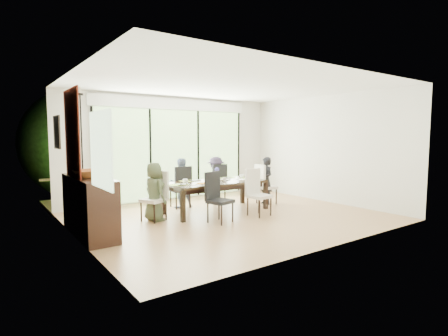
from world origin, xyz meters
TOP-DOWN VIEW (x-y plane):
  - floor at (0.00, 0.00)m, footprint 6.00×5.00m
  - ceiling at (0.00, 0.00)m, footprint 6.00×5.00m
  - wall_back at (0.00, 2.51)m, footprint 6.00×0.02m
  - wall_front at (0.00, -2.51)m, footprint 6.00×0.02m
  - wall_left at (-3.01, 0.00)m, footprint 0.02×5.00m
  - wall_right at (3.01, 0.00)m, footprint 0.02×5.00m
  - glass_doors at (0.00, 2.47)m, footprint 4.20×0.02m
  - blinds_header at (0.00, 2.46)m, footprint 4.40×0.06m
  - mullion_a at (-2.10, 2.46)m, footprint 0.05×0.04m
  - mullion_b at (-0.70, 2.46)m, footprint 0.05×0.04m
  - mullion_c at (0.70, 2.46)m, footprint 0.05×0.04m
  - mullion_d at (2.10, 2.46)m, footprint 0.05×0.04m
  - side_window at (-2.97, -1.20)m, footprint 0.02×0.90m
  - deck at (0.00, 3.40)m, footprint 6.00×1.80m
  - rail_top at (0.00, 4.20)m, footprint 6.00×0.08m
  - foliage_left at (-1.80, 5.20)m, footprint 3.20×3.20m
  - foliage_mid at (0.40, 5.80)m, footprint 4.00×4.00m
  - foliage_right at (2.20, 5.00)m, footprint 2.80×2.80m
  - foliage_far at (-0.60, 6.50)m, footprint 3.60×3.60m
  - table_top at (0.03, 0.59)m, footprint 2.17×0.99m
  - table_apron at (0.03, 0.59)m, footprint 1.99×0.81m
  - table_leg_fl at (-1.05, 0.16)m, footprint 0.08×0.08m
  - table_leg_fr at (1.11, 0.16)m, footprint 0.08×0.08m
  - table_leg_bl at (-1.05, 1.02)m, footprint 0.08×0.08m
  - table_leg_br at (1.11, 1.02)m, footprint 0.08×0.08m
  - chair_left_end at (-1.47, 0.59)m, footprint 0.55×0.55m
  - chair_right_end at (1.53, 0.59)m, footprint 0.47×0.47m
  - chair_far_left at (-0.42, 1.44)m, footprint 0.45×0.45m
  - chair_far_right at (0.58, 1.44)m, footprint 0.42×0.42m
  - chair_near_left at (-0.47, -0.28)m, footprint 0.51×0.51m
  - chair_near_right at (0.53, -0.28)m, footprint 0.45×0.45m
  - person_left_end at (-1.45, 0.59)m, footprint 0.42×0.59m
  - person_right_end at (1.51, 0.59)m, footprint 0.44×0.60m
  - person_far_left at (-0.42, 1.42)m, footprint 0.56×0.37m
  - person_far_right at (0.58, 1.42)m, footprint 0.57×0.38m
  - placemat_left at (-0.92, 0.59)m, footprint 0.40×0.29m
  - placemat_right at (0.98, 0.59)m, footprint 0.40×0.29m
  - placemat_far_l at (-0.42, 0.99)m, footprint 0.40×0.29m
  - placemat_far_r at (0.58, 0.99)m, footprint 0.40×0.29m
  - placemat_paper at (-0.52, 0.29)m, footprint 0.40×0.29m
  - tablet_far_l at (-0.32, 0.94)m, footprint 0.23×0.16m
  - tablet_far_r at (0.53, 0.94)m, footprint 0.22×0.15m
  - papers at (0.73, 0.54)m, footprint 0.27×0.20m
  - platter_base at (-0.52, 0.29)m, footprint 0.23×0.23m
  - platter_snacks at (-0.52, 0.29)m, footprint 0.18×0.18m
  - vase at (0.08, 0.64)m, footprint 0.07×0.07m
  - hyacinth_stems at (0.08, 0.64)m, footprint 0.04×0.04m
  - hyacinth_blooms at (0.08, 0.64)m, footprint 0.10×0.10m
  - laptop at (-0.82, 0.49)m, footprint 0.35×0.32m
  - cup_a at (-0.67, 0.74)m, footprint 0.16×0.16m
  - cup_b at (0.18, 0.49)m, footprint 0.12×0.12m
  - cup_c at (0.83, 0.69)m, footprint 0.12×0.12m
  - book at (0.28, 0.64)m, footprint 0.24×0.25m
  - sideboard at (-2.76, 0.31)m, footprint 0.50×1.77m
  - bowl at (-2.76, 0.21)m, footprint 0.53×0.53m
  - candlestick_base at (-2.76, 0.66)m, footprint 0.11×0.11m
  - candlestick_shaft at (-2.76, 0.66)m, footprint 0.03×0.03m
  - candlestick_pan at (-2.76, 0.66)m, footprint 0.11×0.11m
  - candle at (-2.76, 0.66)m, footprint 0.04×0.04m
  - tapestry at (-2.97, 0.40)m, footprint 0.02×1.00m
  - art_frame at (-2.97, 1.70)m, footprint 0.03×0.55m
  - art_canvas at (-2.95, 1.70)m, footprint 0.01×0.45m

SIDE VIEW (x-z plane):
  - deck at x=0.00m, z-range -0.10..0.00m
  - floor at x=0.00m, z-range -0.01..0.00m
  - table_leg_fl at x=-1.05m, z-range 0.00..0.62m
  - table_leg_fr at x=1.11m, z-range 0.00..0.62m
  - table_leg_bl at x=-1.05m, z-range 0.00..0.62m
  - table_leg_br at x=1.11m, z-range 0.00..0.62m
  - chair_left_end at x=-1.47m, z-range 0.00..0.99m
  - chair_right_end at x=1.53m, z-range 0.00..0.99m
  - chair_far_left at x=-0.42m, z-range 0.00..0.99m
  - chair_far_right at x=0.58m, z-range 0.00..0.99m
  - chair_near_left at x=-0.47m, z-range 0.00..0.99m
  - chair_near_right at x=0.53m, z-range 0.00..0.99m
  - sideboard at x=-2.76m, z-range 0.00..0.99m
  - rail_top at x=0.00m, z-range 0.52..0.58m
  - table_apron at x=0.03m, z-range 0.52..0.61m
  - person_left_end at x=-1.45m, z-range 0.00..1.16m
  - person_right_end at x=1.51m, z-range 0.00..1.16m
  - person_far_left at x=-0.42m, z-range 0.00..1.16m
  - person_far_right at x=0.58m, z-range 0.00..1.16m
  - table_top at x=0.03m, z-range 0.62..0.68m
  - papers at x=0.73m, z-range 0.68..0.68m
  - placemat_left at x=-0.92m, z-range 0.68..0.68m
  - placemat_right at x=0.98m, z-range 0.68..0.68m
  - placemat_far_l at x=-0.42m, z-range 0.68..0.68m
  - placemat_far_r at x=0.58m, z-range 0.68..0.68m
  - placemat_paper at x=-0.52m, z-range 0.68..0.68m
  - book at x=0.28m, z-range 0.68..0.69m
  - tablet_far_r at x=0.53m, z-range 0.68..0.69m
  - tablet_far_l at x=-0.32m, z-range 0.68..0.69m
  - laptop at x=-0.82m, z-range 0.68..0.70m
  - platter_base at x=-0.52m, z-range 0.68..0.70m
  - platter_snacks at x=-0.52m, z-range 0.70..0.72m
  - cup_b at x=0.18m, z-range 0.68..0.76m
  - cup_a at x=-0.67m, z-range 0.68..0.76m
  - cup_c at x=0.83m, z-range 0.68..0.76m
  - vase at x=0.08m, z-range 0.68..0.79m
  - hyacinth_stems at x=0.08m, z-range 0.77..0.91m
  - hyacinth_blooms at x=0.08m, z-range 0.88..0.98m
  - candlestick_base at x=-2.76m, z-range 0.99..1.04m
  - bowl at x=-2.76m, z-range 0.99..1.12m
  - glass_doors at x=0.00m, z-range 0.05..2.35m
  - mullion_a at x=-2.10m, z-range 0.05..2.35m
  - mullion_b at x=-0.70m, z-range 0.05..2.35m
  - mullion_c at x=0.70m, z-range 0.05..2.35m
  - mullion_d at x=2.10m, z-range 0.05..2.35m
  - foliage_right at x=2.20m, z-range -0.14..2.66m
  - wall_back at x=0.00m, z-range 0.00..2.70m
  - wall_front at x=0.00m, z-range 0.00..2.70m
  - wall_left at x=-3.01m, z-range 0.00..2.70m
  - wall_right at x=3.01m, z-range 0.00..2.70m
  - foliage_left at x=-1.80m, z-range -0.16..3.04m
  - side_window at x=-2.97m, z-range 1.00..2.00m
  - foliage_far at x=-0.60m, z-range -0.18..3.42m
  - tapestry at x=-2.97m, z-range 0.95..2.45m
  - candlestick_shaft at x=-2.76m, z-range 1.02..2.40m
  - art_frame at x=-2.97m, z-range 1.42..2.08m
  - art_canvas at x=-2.95m, z-range 1.48..2.02m
  - foliage_mid at x=0.40m, z-range -0.20..3.80m
  - candlestick_pan at x=-2.76m, z-range 2.38..2.41m
  - candle at x=-2.76m, z-range 2.41..2.52m
  - blinds_header at x=0.00m, z-range 2.36..2.64m
  - ceiling at x=0.00m, z-range 2.70..2.71m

